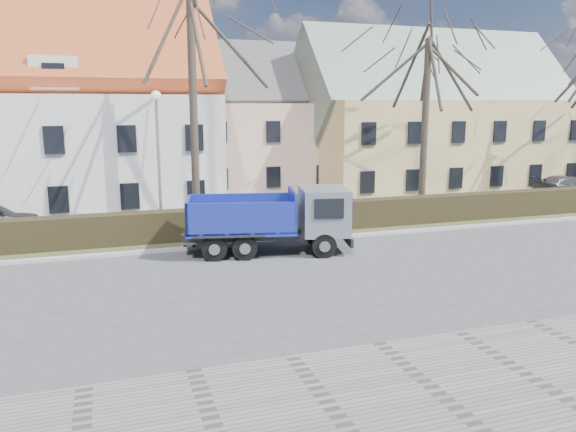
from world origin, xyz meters
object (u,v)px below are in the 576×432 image
object	(u,v)px
streetlight	(159,165)
parked_car_b	(567,186)
dump_truck	(263,220)
cart_frame	(183,241)

from	to	relation	value
streetlight	parked_car_b	xyz separation A→B (m)	(25.66, 3.68, -2.52)
dump_truck	parked_car_b	distance (m)	23.38
dump_truck	parked_car_b	size ratio (longest dim) A/B	1.44
streetlight	parked_car_b	bearing A→B (deg)	8.16
dump_truck	cart_frame	world-z (taller)	dump_truck
streetlight	cart_frame	world-z (taller)	streetlight
dump_truck	cart_frame	xyz separation A→B (m)	(-2.89, 1.45, -0.95)
dump_truck	cart_frame	size ratio (longest dim) A/B	8.31
parked_car_b	dump_truck	bearing A→B (deg)	105.02
cart_frame	parked_car_b	world-z (taller)	parked_car_b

